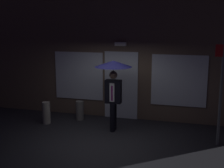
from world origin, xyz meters
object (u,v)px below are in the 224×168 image
object	(u,v)px
sidewalk_bollard	(80,110)
person_with_umbrella	(113,77)
street_sign_post	(221,88)
sidewalk_bollard_2	(46,113)

from	to	relation	value
sidewalk_bollard	person_with_umbrella	bearing A→B (deg)	-27.24
street_sign_post	sidewalk_bollard	distance (m)	4.48
person_with_umbrella	sidewalk_bollard	xyz separation A→B (m)	(-1.32, 0.68, -1.29)
person_with_umbrella	street_sign_post	xyz separation A→B (m)	(2.88, -0.30, -0.08)
street_sign_post	sidewalk_bollard_2	xyz separation A→B (m)	(-5.07, 0.34, -1.17)
person_with_umbrella	sidewalk_bollard	world-z (taller)	person_with_umbrella
person_with_umbrella	sidewalk_bollard_2	world-z (taller)	person_with_umbrella
sidewalk_bollard_2	street_sign_post	bearing A→B (deg)	-3.86
street_sign_post	sidewalk_bollard	bearing A→B (deg)	166.86
person_with_umbrella	street_sign_post	world-z (taller)	street_sign_post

